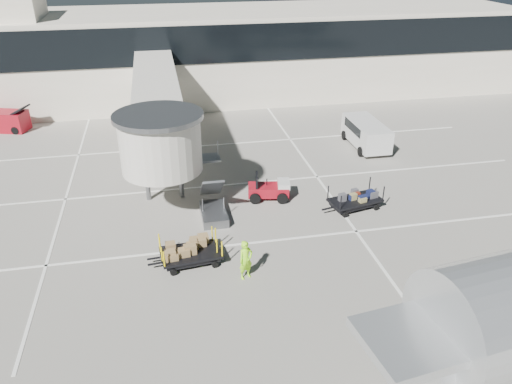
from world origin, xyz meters
TOP-DOWN VIEW (x-y plane):
  - ground at (0.00, 0.00)m, footprint 140.00×140.00m
  - lane_markings at (-0.67, 9.33)m, footprint 40.00×30.00m
  - terminal at (-0.35, 29.94)m, footprint 64.00×12.11m
  - jet_bridge at (-3.97, 12.26)m, footprint 5.70×20.40m
  - baggage_tug at (2.23, 6.69)m, footprint 2.67×1.98m
  - suitcase_cart at (6.88, 4.47)m, footprint 3.81×2.13m
  - box_cart_near at (-3.09, 0.72)m, footprint 3.62×1.77m
  - box_cart_far at (-3.12, 1.19)m, footprint 3.44×1.57m
  - ground_worker at (-0.60, -0.82)m, footprint 0.85×0.72m
  - minivan at (11.17, 13.57)m, footprint 2.28×5.12m
  - belt_loader at (-16.61, 22.65)m, footprint 4.68×2.87m

SIDE VIEW (x-z plane):
  - ground at x=0.00m, z-range 0.00..0.00m
  - lane_markings at x=-0.67m, z-range 0.00..0.02m
  - box_cart_far at x=-3.12m, z-range -0.17..1.16m
  - suitcase_cart at x=6.88m, z-range -0.21..1.25m
  - box_cart_near at x=-3.09m, z-range -0.15..1.24m
  - baggage_tug at x=2.23m, z-range -0.22..1.41m
  - belt_loader at x=-16.61m, z-range -0.25..1.87m
  - ground_worker at x=-0.60m, z-range 0.00..1.97m
  - minivan at x=11.17m, z-range 0.19..2.13m
  - terminal at x=-0.35m, z-range -3.49..11.71m
  - jet_bridge at x=-3.97m, z-range 1.27..7.30m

